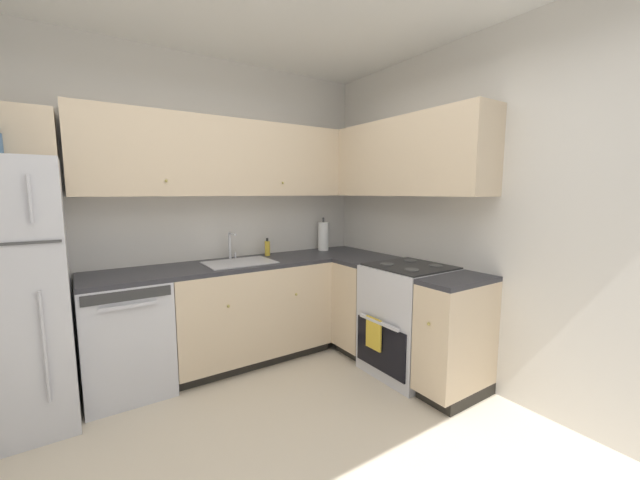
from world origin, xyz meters
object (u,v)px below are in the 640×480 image
dishwasher (126,336)px  paper_towel_roll (323,236)px  oven_range (409,319)px  soap_bottle (267,248)px

dishwasher → paper_towel_roll: bearing=4.8°
dishwasher → oven_range: 2.25m
oven_range → soap_bottle: (-0.75, 1.16, 0.52)m
oven_range → paper_towel_roll: size_ratio=2.96×
soap_bottle → paper_towel_roll: bearing=-1.8°
oven_range → soap_bottle: soap_bottle is taller
oven_range → soap_bottle: size_ratio=6.15×
oven_range → paper_towel_roll: 1.29m
dishwasher → soap_bottle: size_ratio=5.08×
dishwasher → soap_bottle: soap_bottle is taller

